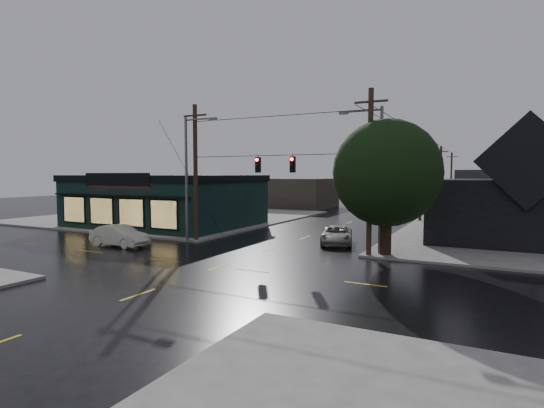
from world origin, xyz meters
The scene contains 17 objects.
ground_plane centered at (0.00, 0.00, 0.00)m, with size 160.00×160.00×0.00m, color black.
sidewalk_nw centered at (-20.00, 20.00, 0.07)m, with size 28.00×28.00×0.15m, color slate.
pizza_shop centered at (-15.00, 12.94, 2.56)m, with size 16.30×12.34×4.90m.
ne_building centered at (15.00, 17.00, 4.47)m, with size 12.60×11.60×8.75m.
corner_tree centered at (7.40, 7.04, 5.10)m, with size 6.51×6.51×8.22m.
utility_pole_nw centered at (-6.50, 6.50, 0.00)m, with size 2.00×0.32×10.15m, color black, non-canonical shape.
utility_pole_ne centered at (6.50, 6.50, 0.00)m, with size 2.00×0.32×10.15m, color black, non-canonical shape.
utility_pole_far_a centered at (6.50, 28.00, 0.00)m, with size 2.00×0.32×9.65m, color black, non-canonical shape.
utility_pole_far_b centered at (6.50, 48.00, 0.00)m, with size 2.00×0.32×9.15m, color black, non-canonical shape.
utility_pole_far_c centered at (6.50, 68.00, 0.00)m, with size 2.00×0.32×9.15m, color black, non-canonical shape.
span_signal_assembly centered at (0.10, 6.50, 5.70)m, with size 13.00×0.48×1.23m.
streetlight_nw centered at (-6.80, 5.80, 0.00)m, with size 5.40×0.30×9.15m, color #5E6062, non-canonical shape.
streetlight_ne centered at (7.00, 7.20, 0.00)m, with size 5.40×0.30×9.15m, color #5E6062, non-canonical shape.
bg_building_west centered at (-14.00, 40.00, 2.20)m, with size 12.00×10.00×4.40m, color #352D26.
bg_building_east centered at (16.00, 45.00, 2.80)m, with size 14.00×12.00×5.60m, color #29282D.
sedan_cream centered at (-10.03, 2.37, 0.74)m, with size 1.56×4.49×1.48m, color beige.
suv_silver centered at (3.23, 10.20, 0.66)m, with size 2.17×4.72×1.31m, color #9D9991.
Camera 1 is at (12.91, -18.95, 5.02)m, focal length 28.00 mm.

